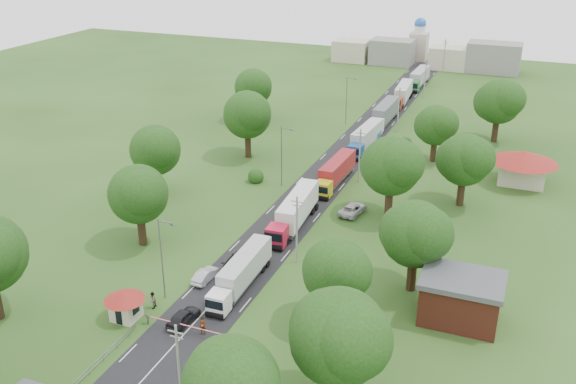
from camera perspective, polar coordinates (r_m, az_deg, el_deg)
The scene contains 45 objects.
ground at distance 88.02m, azimuth -0.95°, elevation -3.50°, with size 260.00×260.00×0.00m, color #254416.
road at distance 105.07m, azimuth 3.23°, elevation 1.12°, with size 8.00×200.00×0.04m, color black.
boom_barrier at distance 69.07m, azimuth -10.15°, elevation -11.40°, with size 9.22×0.35×1.18m.
guard_booth at distance 71.25m, azimuth -14.30°, elevation -9.39°, with size 4.40×4.40×3.45m.
guard_rail at distance 65.11m, azimuth -17.66°, elevation -15.72°, with size 0.10×17.00×1.70m, color slate, non-canonical shape.
info_sign at distance 116.26m, azimuth 8.08°, elevation 4.74°, with size 0.12×3.10×4.10m.
pole_0 at distance 57.06m, azimuth -9.67°, elevation -15.14°, with size 1.60×0.24×9.00m.
pole_1 at distance 78.29m, azimuth 0.79°, elevation -3.29°, with size 1.60×0.24×9.00m.
pole_2 at distance 102.81m, azimuth 6.38°, elevation 3.30°, with size 1.60×0.24×9.00m.
pole_3 at distance 128.76m, azimuth 9.80°, elevation 7.28°, with size 1.60×0.24×9.00m.
pole_4 at distance 155.42m, azimuth 12.09°, elevation 9.90°, with size 1.60×0.24×9.00m.
pole_5 at distance 182.49m, azimuth 13.73°, elevation 11.74°, with size 1.60×0.24×9.00m.
lamp_0 at distance 72.07m, azimuth -11.09°, elevation -5.52°, with size 2.03×0.22×10.00m.
lamp_1 at distance 100.40m, azimuth -0.51°, elevation 3.47°, with size 2.03×0.22×10.00m.
lamp_2 at distance 131.98m, azimuth 5.28°, elevation 8.31°, with size 2.03×0.22×10.00m.
tree_0 at distance 50.98m, azimuth -5.02°, elevation -16.62°, with size 8.80×8.80×11.07m.
tree_1 at distance 54.70m, azimuth 4.58°, elevation -12.58°, with size 9.60×9.60×12.05m.
tree_2 at distance 65.95m, azimuth 4.35°, elevation -6.99°, with size 8.00×8.00×10.10m.
tree_3 at distance 73.07m, azimuth 11.26°, elevation -3.62°, with size 8.80×8.80×11.07m.
tree_4 at distance 90.21m, azimuth 9.17°, elevation 2.34°, with size 9.60×9.60×12.05m.
tree_5 at distance 96.59m, azimuth 15.44°, elevation 2.82°, with size 8.80×8.80×11.07m.
tree_6 at distance 113.57m, azimuth 13.01°, elevation 5.82°, with size 8.00×8.00×10.10m.
tree_7 at distance 126.80m, azimuth 18.25°, elevation 7.67°, with size 9.60×9.60×12.05m.
tree_10 at distance 83.84m, azimuth -13.12°, elevation -0.14°, with size 8.80×8.80×11.07m.
tree_11 at distance 99.05m, azimuth -11.68°, elevation 3.71°, with size 8.80×8.80×11.07m.
tree_12 at distance 112.61m, azimuth -3.62°, elevation 6.90°, with size 9.60×9.60×12.05m.
tree_13 at distance 133.50m, azimuth -3.09°, elevation 9.30°, with size 8.80×8.80×11.07m.
house_brick at distance 71.09m, azimuth 15.10°, elevation -9.10°, with size 8.60×6.60×5.20m.
house_cream at distance 108.59m, azimuth 20.22°, elevation 2.47°, with size 10.08×10.08×5.80m.
distant_town at distance 188.28m, azimuth 12.46°, elevation 11.83°, with size 52.00×8.00×8.00m.
church at distance 196.45m, azimuth 11.56°, elevation 12.94°, with size 5.00×5.00×12.30m.
truck_0 at distance 74.70m, azimuth -4.14°, elevation -7.14°, with size 2.56×13.50×3.74m.
truck_1 at distance 88.46m, azimuth 0.63°, elevation -1.74°, with size 3.45×15.33×4.23m.
truck_2 at distance 102.67m, azimuth 4.25°, elevation 1.78°, with size 2.83×14.03×3.88m.
truck_3 at distance 118.95m, azimuth 6.88°, elevation 4.80°, with size 3.15×14.44×3.99m.
truck_4 at distance 133.87m, azimuth 8.58°, elevation 6.90°, with size 2.83×15.38×4.26m.
truck_5 at distance 150.16m, azimuth 10.14°, elevation 8.60°, with size 3.34×14.94×4.12m.
truck_6 at distance 165.84m, azimuth 11.57°, elevation 9.90°, with size 2.88×14.88×4.12m.
car_lane_front at distance 70.04m, azimuth -9.27°, elevation -10.91°, with size 1.80×4.47×1.52m, color black.
car_lane_mid at distance 77.06m, azimuth -7.35°, elevation -7.35°, with size 1.50×4.30×1.42m, color #ACAFB5.
car_lane_rear at distance 79.74m, azimuth -4.49°, elevation -6.03°, with size 2.14×5.27×1.53m, color black.
car_verge_near at distance 93.11m, azimuth 5.77°, elevation -1.51°, with size 2.55×5.54×1.54m, color silver.
car_verge_far at distance 116.01m, azimuth 8.04°, elevation 3.48°, with size 1.58×3.93×1.34m, color #585A5F.
pedestrian_near at distance 67.98m, azimuth -7.59°, elevation -11.76°, with size 0.71×0.47×1.95m, color gray.
pedestrian_booth at distance 72.93m, azimuth -11.95°, elevation -9.41°, with size 0.95×0.74×1.95m, color gray.
Camera 1 is at (30.26, -72.31, 40.05)m, focal length 40.00 mm.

